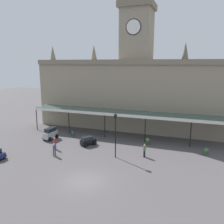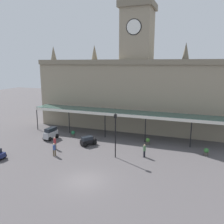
% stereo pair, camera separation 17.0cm
% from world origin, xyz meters
% --- Properties ---
extents(ground_plane, '(140.00, 140.00, 0.00)m').
position_xyz_m(ground_plane, '(0.00, 0.00, 0.00)').
color(ground_plane, '#504C4E').
extents(station_building, '(34.75, 6.47, 20.90)m').
position_xyz_m(station_building, '(0.00, 20.30, 6.85)').
color(station_building, gray).
rests_on(station_building, ground).
extents(entrance_canopy, '(31.86, 3.26, 4.06)m').
position_xyz_m(entrance_canopy, '(-0.00, 14.85, 3.91)').
color(entrance_canopy, '#38564C').
rests_on(entrance_canopy, ground).
extents(car_black_estate, '(2.25, 2.43, 1.27)m').
position_xyz_m(car_black_estate, '(-4.12, 9.45, 0.56)').
color(car_black_estate, black).
rests_on(car_black_estate, ground).
extents(car_silver_van, '(1.71, 2.46, 1.77)m').
position_xyz_m(car_silver_van, '(-10.66, 9.94, 0.81)').
color(car_silver_van, '#B2B5BA').
rests_on(car_silver_van, ground).
extents(pedestrian_beside_cars, '(0.39, 0.34, 1.67)m').
position_xyz_m(pedestrian_beside_cars, '(-7.67, 6.53, 0.91)').
color(pedestrian_beside_cars, brown).
rests_on(pedestrian_beside_cars, ground).
extents(pedestrian_crossing_forecourt, '(0.34, 0.39, 1.67)m').
position_xyz_m(pedestrian_crossing_forecourt, '(4.29, 7.94, 0.91)').
color(pedestrian_crossing_forecourt, black).
rests_on(pedestrian_crossing_forecourt, ground).
extents(pedestrian_near_entrance, '(0.34, 0.34, 1.67)m').
position_xyz_m(pedestrian_near_entrance, '(-6.37, 4.44, 0.91)').
color(pedestrian_near_entrance, brown).
rests_on(pedestrian_near_entrance, ground).
extents(victorian_lamppost, '(0.30, 0.30, 5.58)m').
position_xyz_m(victorian_lamppost, '(0.95, 6.64, 3.42)').
color(victorian_lamppost, black).
rests_on(victorian_lamppost, ground).
extents(planter_forecourt_centre, '(0.60, 0.60, 0.96)m').
position_xyz_m(planter_forecourt_centre, '(3.77, 12.59, 0.49)').
color(planter_forecourt_centre, '#47423D').
rests_on(planter_forecourt_centre, ground).
extents(planter_by_canopy, '(0.60, 0.60, 0.96)m').
position_xyz_m(planter_by_canopy, '(-8.05, 12.14, 0.49)').
color(planter_by_canopy, '#47423D').
rests_on(planter_by_canopy, ground).
extents(planter_near_kerb, '(0.60, 0.60, 0.96)m').
position_xyz_m(planter_near_kerb, '(11.51, 11.13, 0.49)').
color(planter_near_kerb, '#47423D').
rests_on(planter_near_kerb, ground).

